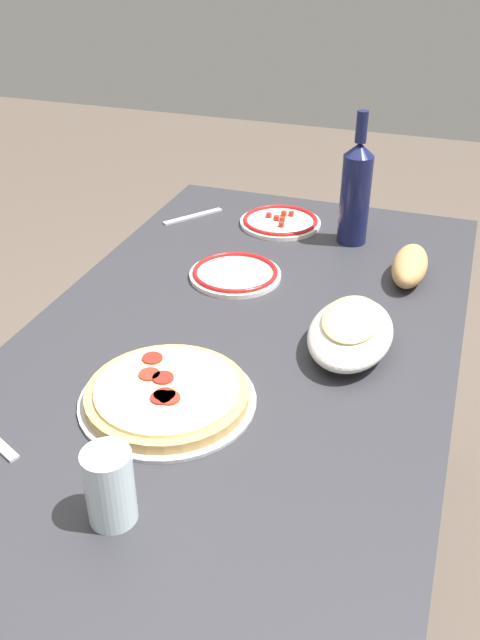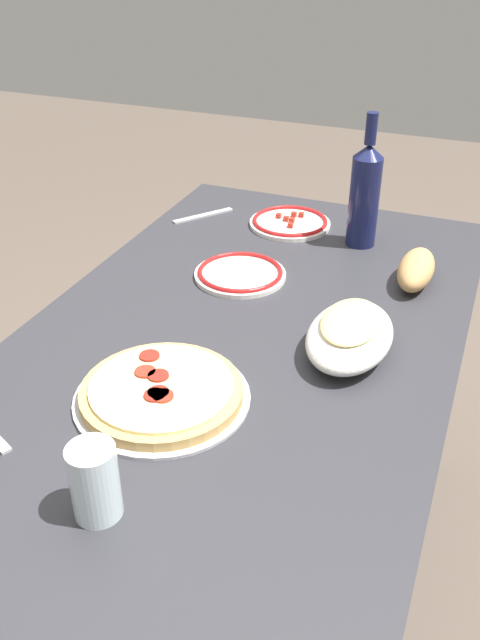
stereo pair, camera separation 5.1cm
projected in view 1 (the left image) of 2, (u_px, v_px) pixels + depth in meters
ground_plane at (240, 587)px, 1.68m from camera, size 8.00×8.00×0.00m
dining_table at (240, 386)px, 1.35m from camera, size 1.41×0.80×0.75m
pepperoni_pizza at (167, 395)px, 1.10m from camera, size 0.29×0.29×0.03m
baked_pasta_dish at (351, 330)px, 1.22m from camera, size 0.24×0.15×0.08m
wine_bottle at (356, 191)px, 1.57m from camera, size 0.07×0.07×0.31m
water_glass at (110, 486)px, 0.87m from camera, size 0.07×0.07×0.11m
side_plate_near at (280, 221)px, 1.71m from camera, size 0.20×0.20×0.02m
side_plate_far at (235, 273)px, 1.47m from camera, size 0.20×0.20×0.02m
bread_loaf at (410, 266)px, 1.45m from camera, size 0.18×0.07×0.07m
fork_left at (193, 216)px, 1.76m from camera, size 0.15×0.11×0.00m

